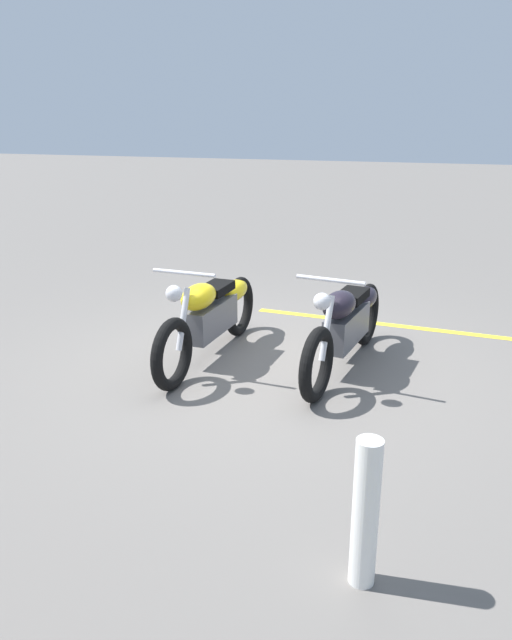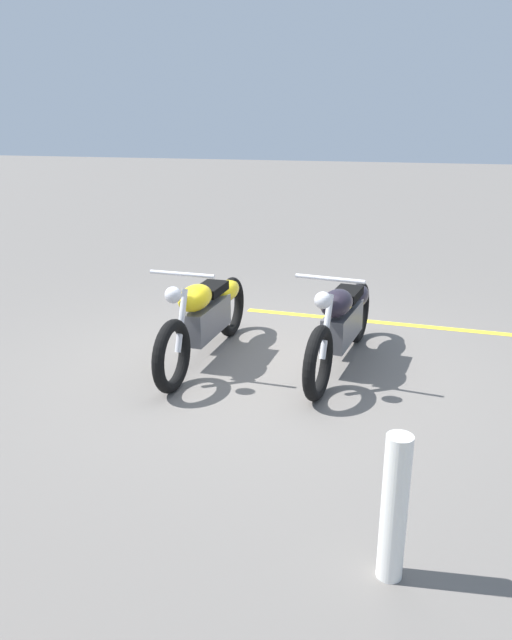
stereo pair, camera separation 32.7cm
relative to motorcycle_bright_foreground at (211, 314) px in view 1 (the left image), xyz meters
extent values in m
plane|color=#66605B|center=(0.04, 0.67, -0.46)|extent=(60.00, 60.00, 0.00)
torus|color=black|center=(0.84, -0.03, -0.13)|extent=(0.67, 0.14, 0.67)
torus|color=black|center=(-0.72, 0.03, -0.13)|extent=(0.67, 0.14, 0.67)
cube|color=#59595E|center=(0.01, 0.00, -0.04)|extent=(0.85, 0.25, 0.32)
ellipsoid|color=yellow|center=(0.28, -0.01, 0.26)|extent=(0.53, 0.30, 0.24)
ellipsoid|color=yellow|center=(-0.56, 0.03, 0.10)|extent=(0.57, 0.26, 0.22)
cube|color=black|center=(-0.12, 0.01, 0.24)|extent=(0.45, 0.26, 0.09)
cylinder|color=silver|center=(0.61, -0.02, 0.13)|extent=(0.27, 0.07, 0.56)
cylinder|color=silver|center=(0.56, -0.02, 0.56)|extent=(0.06, 0.62, 0.04)
sphere|color=silver|center=(0.76, -0.03, 0.42)|extent=(0.15, 0.15, 0.15)
cylinder|color=silver|center=(-0.40, -0.12, -0.20)|extent=(0.70, 0.12, 0.09)
torus|color=black|center=(0.66, 1.25, -0.13)|extent=(0.68, 0.19, 0.67)
torus|color=black|center=(-0.89, 1.44, -0.13)|extent=(0.68, 0.19, 0.67)
cube|color=#59595E|center=(-0.17, 1.35, -0.04)|extent=(0.86, 0.32, 0.32)
ellipsoid|color=black|center=(0.10, 1.32, 0.26)|extent=(0.55, 0.34, 0.24)
ellipsoid|color=black|center=(-0.74, 1.42, 0.10)|extent=(0.58, 0.30, 0.22)
cube|color=black|center=(-0.30, 1.37, 0.24)|extent=(0.46, 0.29, 0.09)
cylinder|color=silver|center=(0.43, 1.28, 0.13)|extent=(0.27, 0.09, 0.56)
cylinder|color=silver|center=(0.38, 1.29, 0.56)|extent=(0.11, 0.62, 0.04)
sphere|color=silver|center=(0.58, 1.26, 0.42)|extent=(0.15, 0.15, 0.15)
cylinder|color=silver|center=(-0.58, 1.26, -0.20)|extent=(0.71, 0.17, 0.09)
cylinder|color=white|center=(2.72, 2.00, -0.04)|extent=(0.14, 0.14, 0.85)
cube|color=yellow|center=(-1.62, 1.56, -0.46)|extent=(0.25, 3.20, 0.01)
camera|label=1|loc=(5.40, 2.33, 1.89)|focal=34.20mm
camera|label=2|loc=(5.50, 2.01, 1.89)|focal=34.20mm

